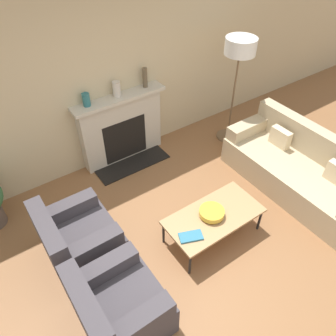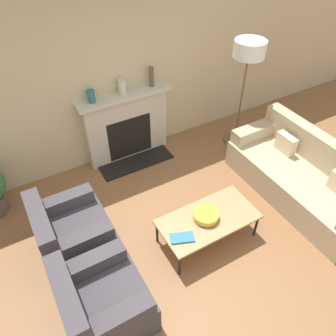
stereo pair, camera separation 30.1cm
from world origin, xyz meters
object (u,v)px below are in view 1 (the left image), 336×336
(armchair_far, at_px, (78,240))
(floor_lamp, at_px, (239,55))
(fireplace, at_px, (122,129))
(bowl, at_px, (212,212))
(mantel_vase_center_right, at_px, (145,78))
(mantel_vase_center_left, at_px, (117,89))
(couch, at_px, (299,170))
(book, at_px, (191,236))
(coffee_table, at_px, (214,217))
(mantel_vase_left, at_px, (86,100))
(armchair_near, at_px, (118,308))

(armchair_far, relative_size, floor_lamp, 0.48)
(fireplace, height_order, floor_lamp, floor_lamp)
(bowl, relative_size, floor_lamp, 0.18)
(mantel_vase_center_right, bearing_deg, fireplace, -178.25)
(bowl, relative_size, mantel_vase_center_left, 1.40)
(couch, xyz_separation_m, mantel_vase_center_left, (-1.78, 2.10, 0.92))
(book, bearing_deg, floor_lamp, 58.95)
(book, bearing_deg, couch, 24.10)
(couch, height_order, bowl, couch)
(fireplace, xyz_separation_m, mantel_vase_center_right, (0.47, 0.01, 0.73))
(coffee_table, bearing_deg, mantel_vase_center_left, 93.78)
(mantel_vase_center_left, xyz_separation_m, mantel_vase_center_right, (0.48, 0.00, 0.04))
(couch, xyz_separation_m, mantel_vase_center_right, (-1.30, 2.10, 0.96))
(mantel_vase_left, height_order, mantel_vase_center_right, mantel_vase_center_right)
(coffee_table, distance_m, floor_lamp, 2.51)
(coffee_table, xyz_separation_m, book, (-0.44, -0.09, 0.04))
(armchair_near, xyz_separation_m, coffee_table, (1.52, 0.31, 0.05))
(couch, height_order, armchair_far, couch)
(coffee_table, height_order, mantel_vase_center_left, mantel_vase_center_left)
(fireplace, height_order, armchair_far, fireplace)
(fireplace, bearing_deg, armchair_far, -134.44)
(coffee_table, relative_size, mantel_vase_center_left, 5.52)
(fireplace, relative_size, mantel_vase_center_left, 6.56)
(fireplace, distance_m, bowl, 2.07)
(book, xyz_separation_m, floor_lamp, (2.10, 1.60, 1.10))
(bowl, distance_m, mantel_vase_center_right, 2.26)
(bowl, bearing_deg, coffee_table, -32.05)
(armchair_far, xyz_separation_m, mantel_vase_center_left, (1.38, 1.43, 0.92))
(fireplace, xyz_separation_m, book, (-0.30, -2.17, -0.14))
(fireplace, relative_size, mantel_vase_center_right, 4.82)
(armchair_near, relative_size, coffee_table, 0.69)
(bowl, relative_size, book, 1.01)
(bowl, height_order, mantel_vase_center_left, mantel_vase_center_left)
(bowl, relative_size, mantel_vase_left, 1.68)
(floor_lamp, height_order, mantel_vase_left, floor_lamp)
(couch, bearing_deg, fireplace, -139.57)
(bowl, distance_m, mantel_vase_center_left, 2.22)
(armchair_far, height_order, mantel_vase_center_right, mantel_vase_center_right)
(fireplace, xyz_separation_m, mantel_vase_center_left, (-0.01, 0.01, 0.69))
(couch, distance_m, mantel_vase_center_right, 2.65)
(fireplace, distance_m, armchair_far, 1.99)
(armchair_far, bearing_deg, couch, -101.99)
(mantel_vase_center_right, bearing_deg, bowl, -100.12)
(coffee_table, xyz_separation_m, mantel_vase_left, (-0.61, 2.09, 0.85))
(coffee_table, bearing_deg, armchair_near, -168.29)
(coffee_table, height_order, mantel_vase_left, mantel_vase_left)
(floor_lamp, xyz_separation_m, mantel_vase_left, (-2.27, 0.59, -0.29))
(armchair_far, relative_size, book, 2.75)
(couch, xyz_separation_m, floor_lamp, (0.02, 1.51, 1.19))
(fireplace, distance_m, mantel_vase_center_right, 0.87)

